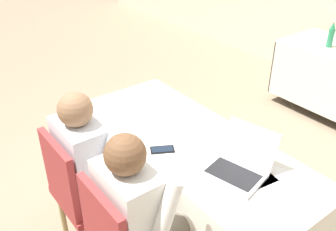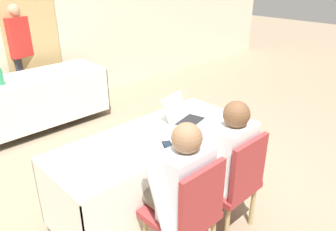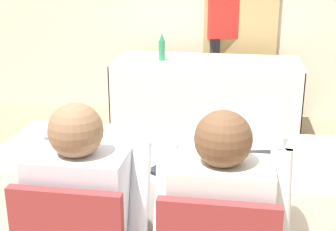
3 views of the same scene
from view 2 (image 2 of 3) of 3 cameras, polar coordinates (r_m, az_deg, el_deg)
ground_plane at (r=3.17m, az=-2.46°, el=-15.25°), size 24.00×24.00×0.00m
wall_back at (r=5.15m, az=-26.20°, el=14.56°), size 12.00×0.06×2.70m
curtain_panel at (r=5.19m, az=-23.03°, el=14.88°), size 0.78×0.04×2.65m
conference_table_near at (r=2.85m, az=-2.66°, el=-6.75°), size 1.78×0.71×0.73m
conference_table_far at (r=4.69m, az=-21.94°, el=4.32°), size 1.78×0.71×0.73m
laptop at (r=2.99m, az=3.05°, el=-0.32°), size 0.38×0.40×0.23m
cell_phone at (r=2.60m, az=-0.06°, el=-5.23°), size 0.13×0.16×0.01m
paper_beside_laptop at (r=3.03m, az=0.16°, el=-0.79°), size 0.28×0.34×0.00m
paper_centre_table at (r=3.05m, az=3.91°, el=-0.73°), size 0.25×0.32×0.00m
paper_left_edge at (r=3.15m, az=3.86°, el=0.14°), size 0.30×0.35×0.00m
water_bottle at (r=4.40m, az=-27.19°, el=6.28°), size 0.06×0.06×0.27m
chair_near_left at (r=2.35m, az=3.45°, el=-16.33°), size 0.44×0.44×0.89m
chair_near_right at (r=2.68m, az=11.27°, el=-11.01°), size 0.44×0.44×0.89m
person_checkered_shirt at (r=2.31m, az=1.65°, el=-12.13°), size 0.50×0.52×1.15m
person_white_shirt at (r=2.64m, az=9.74°, el=-7.30°), size 0.50×0.52×1.15m
person_red_shirt at (r=5.23m, az=-24.31°, el=10.06°), size 0.39×0.30×1.59m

